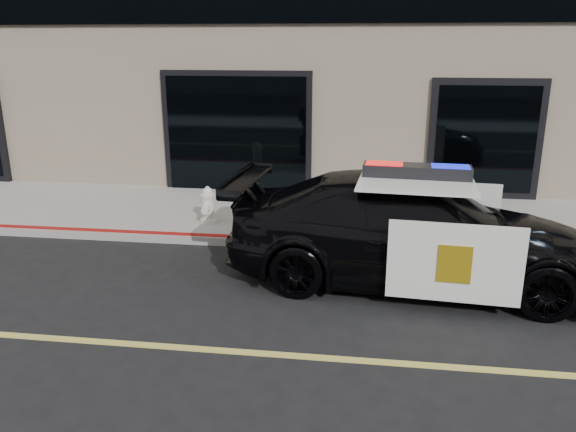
# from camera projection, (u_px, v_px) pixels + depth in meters

# --- Properties ---
(ground) EXTENTS (120.00, 120.00, 0.00)m
(ground) POSITION_uv_depth(u_px,v_px,m) (193.00, 349.00, 6.59)
(ground) COLOR black
(ground) RESTS_ON ground
(sidewalk_n) EXTENTS (60.00, 3.50, 0.15)m
(sidewalk_n) POSITION_uv_depth(u_px,v_px,m) (268.00, 214.00, 11.54)
(sidewalk_n) COLOR gray
(sidewalk_n) RESTS_ON ground
(police_car) EXTENTS (3.08, 5.80, 1.79)m
(police_car) POSITION_uv_depth(u_px,v_px,m) (413.00, 230.00, 8.27)
(police_car) COLOR black
(police_car) RESTS_ON ground
(fire_hydrant) EXTENTS (0.32, 0.44, 0.71)m
(fire_hydrant) POSITION_uv_depth(u_px,v_px,m) (208.00, 206.00, 10.68)
(fire_hydrant) COLOR white
(fire_hydrant) RESTS_ON sidewalk_n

